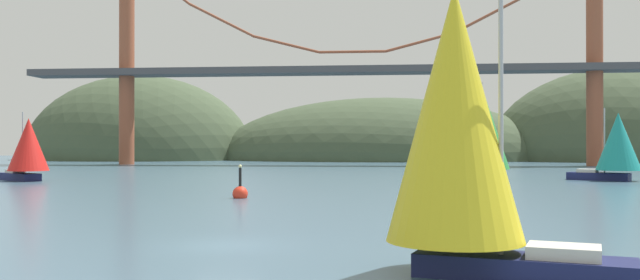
{
  "coord_description": "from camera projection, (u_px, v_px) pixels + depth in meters",
  "views": [
    {
      "loc": [
        6.14,
        -24.78,
        3.89
      ],
      "look_at": [
        0.0,
        36.37,
        4.22
      ],
      "focal_mm": 37.32,
      "sensor_mm": 36.0,
      "label": 1
    }
  ],
  "objects": [
    {
      "name": "sailboat_yellow_sail",
      "position": [
        459.0,
        122.0,
        19.7
      ],
      "size": [
        7.59,
        5.08,
        8.89
      ],
      "color": "#191E4C",
      "rests_on": "ground_plane"
    },
    {
      "name": "sailboat_green_sail",
      "position": [
        484.0,
        133.0,
        72.31
      ],
      "size": [
        6.65,
        9.95,
        10.43
      ],
      "color": "white",
      "rests_on": "ground_plane"
    },
    {
      "name": "suspension_bridge",
      "position": [
        352.0,
        64.0,
        119.87
      ],
      "size": [
        120.44,
        6.0,
        39.2
      ],
      "color": "brown",
      "rests_on": "ground_plane"
    },
    {
      "name": "sailboat_teal_sail",
      "position": [
        617.0,
        144.0,
        69.19
      ],
      "size": [
        7.91,
        6.41,
        7.64
      ],
      "color": "#191E4C",
      "rests_on": "ground_plane"
    },
    {
      "name": "headland_right",
      "position": [
        621.0,
        160.0,
        153.57
      ],
      "size": [
        61.12,
        44.0,
        43.35
      ],
      "primitive_type": "ellipsoid",
      "color": "#425138",
      "rests_on": "ground_plane"
    },
    {
      "name": "channel_buoy",
      "position": [
        240.0,
        193.0,
        47.33
      ],
      "size": [
        1.1,
        1.1,
        2.64
      ],
      "color": "red",
      "rests_on": "ground_plane"
    },
    {
      "name": "ground_plane",
      "position": [
        224.0,
        246.0,
        25.25
      ],
      "size": [
        360.0,
        360.0,
        0.0
      ],
      "primitive_type": "plane",
      "color": "#426075"
    },
    {
      "name": "headland_center",
      "position": [
        382.0,
        160.0,
        159.07
      ],
      "size": [
        80.93,
        44.0,
        29.71
      ],
      "primitive_type": "ellipsoid",
      "color": "#425138",
      "rests_on": "ground_plane"
    },
    {
      "name": "sailboat_red_spinnaker",
      "position": [
        28.0,
        147.0,
        68.89
      ],
      "size": [
        7.29,
        6.29,
        7.21
      ],
      "color": "#191E4C",
      "rests_on": "ground_plane"
    },
    {
      "name": "headland_left",
      "position": [
        140.0,
        159.0,
        165.07
      ],
      "size": [
        57.13,
        44.0,
        41.65
      ],
      "primitive_type": "ellipsoid",
      "color": "#425138",
      "rests_on": "ground_plane"
    }
  ]
}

